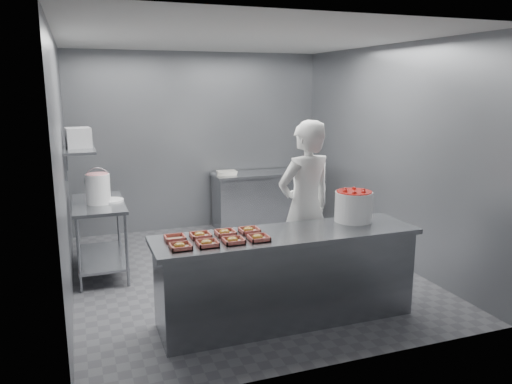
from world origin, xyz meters
TOP-DOWN VIEW (x-y plane):
  - floor at (0.00, 0.00)m, footprint 4.50×4.50m
  - ceiling at (0.00, 0.00)m, footprint 4.50×4.50m
  - wall_back at (0.00, 2.25)m, footprint 4.00×0.04m
  - wall_left at (-2.00, 0.00)m, footprint 0.04×4.50m
  - wall_right at (2.00, 0.00)m, footprint 0.04×4.50m
  - service_counter at (0.00, -1.35)m, footprint 2.60×0.70m
  - prep_table at (-1.65, 0.60)m, footprint 0.60×1.20m
  - back_counter at (0.90, 1.90)m, footprint 1.50×0.60m
  - wall_shelf at (-1.82, 0.60)m, footprint 0.35×0.90m
  - tray_0 at (-1.06, -1.48)m, footprint 0.19×0.18m
  - tray_1 at (-0.82, -1.48)m, footprint 0.19×0.18m
  - tray_2 at (-0.58, -1.48)m, footprint 0.19×0.18m
  - tray_3 at (-0.34, -1.48)m, footprint 0.19×0.18m
  - tray_4 at (-1.06, -1.22)m, footprint 0.19×0.18m
  - tray_5 at (-0.82, -1.22)m, footprint 0.19×0.18m
  - tray_6 at (-0.58, -1.22)m, footprint 0.19×0.18m
  - tray_7 at (-0.34, -1.22)m, footprint 0.19×0.18m
  - worker at (0.47, -0.75)m, footprint 0.79×0.61m
  - strawberry_tub at (0.81, -1.20)m, footprint 0.39×0.39m
  - glaze_bucket at (-1.64, 0.53)m, footprint 0.30×0.28m
  - bucket_lid at (-1.51, 0.59)m, footprint 0.35×0.35m
  - rag at (-1.61, 0.97)m, footprint 0.13×0.12m
  - appliance at (-1.82, 0.66)m, footprint 0.30×0.34m
  - paper_stack at (0.36, 1.90)m, footprint 0.34×0.27m

SIDE VIEW (x-z plane):
  - floor at x=0.00m, z-range 0.00..0.00m
  - back_counter at x=0.90m, z-range 0.00..0.90m
  - service_counter at x=0.00m, z-range 0.00..0.90m
  - prep_table at x=-1.65m, z-range 0.14..1.04m
  - rag at x=-1.61m, z-range 0.90..0.92m
  - bucket_lid at x=-1.51m, z-range 0.90..0.92m
  - tray_4 at x=-1.06m, z-range 0.90..0.94m
  - tray_0 at x=-1.06m, z-range 0.89..0.95m
  - tray_1 at x=-0.82m, z-range 0.89..0.95m
  - tray_2 at x=-0.58m, z-range 0.89..0.95m
  - tray_3 at x=-0.34m, z-range 0.89..0.95m
  - tray_5 at x=-0.82m, z-range 0.89..0.95m
  - tray_6 at x=-0.58m, z-range 0.89..0.95m
  - tray_7 at x=-0.34m, z-range 0.89..0.95m
  - paper_stack at x=0.36m, z-range 0.90..0.96m
  - worker at x=0.47m, z-range 0.00..1.93m
  - strawberry_tub at x=0.81m, z-range 0.91..1.23m
  - glaze_bucket at x=-1.64m, z-range 0.87..1.31m
  - wall_back at x=0.00m, z-range 0.00..2.80m
  - wall_left at x=-2.00m, z-range 0.00..2.80m
  - wall_right at x=2.00m, z-range 0.00..2.80m
  - wall_shelf at x=-1.82m, z-range 1.54..1.56m
  - appliance at x=-1.82m, z-range 1.56..1.80m
  - ceiling at x=0.00m, z-range 2.80..2.80m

